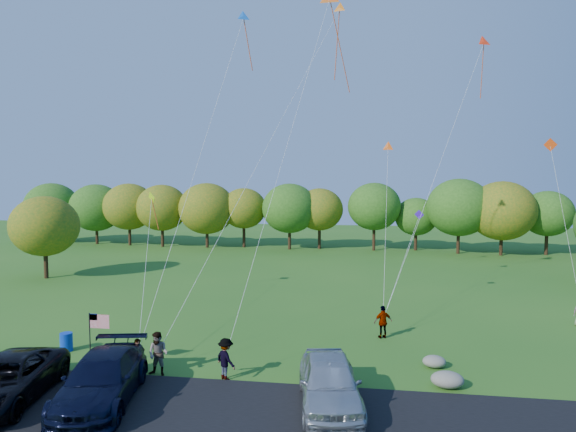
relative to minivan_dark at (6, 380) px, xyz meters
name	(u,v)px	position (x,y,z in m)	size (l,w,h in m)	color
ground	(258,374)	(8.81, 4.22, -0.89)	(140.00, 140.00, 0.00)	#2B611B
asphalt_lane	(234,415)	(8.81, 0.22, -0.86)	(44.00, 6.00, 0.06)	black
treeline	(305,212)	(6.67, 40.60, 3.72)	(76.61, 28.12, 8.35)	#3B2515
minivan_dark	(6,380)	(0.00, 0.00, 0.00)	(2.75, 5.96, 1.66)	black
minivan_navy	(102,380)	(3.66, 0.41, 0.06)	(2.49, 6.13, 1.78)	black
minivan_silver	(330,382)	(12.13, 1.36, 0.09)	(2.18, 5.41, 1.84)	#B2B6BE
flyer_a	(138,356)	(3.72, 3.42, -0.11)	(0.57, 0.37, 1.55)	#4C4C59
flyer_b	(158,354)	(4.62, 3.42, 0.05)	(0.92, 0.71, 1.89)	#4C4C59
flyer_c	(226,359)	(7.62, 3.42, -0.01)	(1.13, 0.65, 1.75)	#4C4C59
flyer_d	(383,322)	(14.37, 10.05, -0.02)	(1.02, 0.42, 1.73)	#4C4C59
trash_barrel	(66,342)	(-1.07, 5.69, -0.44)	(0.60, 0.60, 0.89)	#0C34B8
flag_assembly	(96,327)	(1.72, 3.52, 1.05)	(0.95, 0.62, 2.57)	black
boulder_near	(447,380)	(16.73, 3.90, -0.56)	(1.33, 1.04, 0.66)	#9A9686
boulder_far	(434,361)	(16.50, 6.11, -0.62)	(1.03, 0.86, 0.54)	slate
kites_aloft	(357,49)	(12.75, 17.76, 16.07)	(25.39, 7.48, 15.05)	#CC5D16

